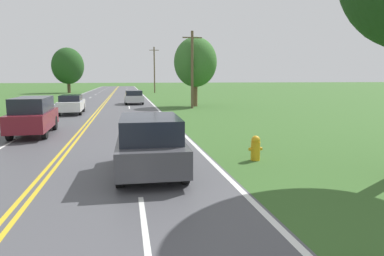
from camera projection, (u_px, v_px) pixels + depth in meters
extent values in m
cube|color=white|center=(144.00, 223.00, 6.74)|extent=(0.12, 3.00, 0.00)
cube|color=white|center=(134.00, 141.00, 15.49)|extent=(0.12, 3.00, 0.00)
cube|color=white|center=(131.00, 118.00, 24.23)|extent=(0.12, 3.00, 0.00)
cube|color=white|center=(129.00, 107.00, 32.97)|extent=(0.12, 3.00, 0.00)
cube|color=white|center=(128.00, 101.00, 41.71)|extent=(0.12, 3.00, 0.00)
cube|color=white|center=(128.00, 97.00, 50.46)|extent=(0.12, 3.00, 0.00)
cube|color=white|center=(128.00, 94.00, 59.20)|extent=(0.12, 3.00, 0.00)
cube|color=white|center=(127.00, 92.00, 67.94)|extent=(0.12, 3.00, 0.00)
cube|color=white|center=(127.00, 90.00, 76.69)|extent=(0.12, 3.00, 0.00)
cube|color=white|center=(127.00, 89.00, 85.43)|extent=(0.12, 3.00, 0.00)
cube|color=white|center=(127.00, 88.00, 94.17)|extent=(0.12, 3.00, 0.00)
cube|color=white|center=(127.00, 87.00, 102.91)|extent=(0.12, 3.00, 0.00)
cube|color=white|center=(5.00, 145.00, 14.48)|extent=(0.12, 3.00, 0.00)
cube|color=white|center=(51.00, 120.00, 23.22)|extent=(0.12, 3.00, 0.00)
cube|color=white|center=(71.00, 108.00, 31.97)|extent=(0.12, 3.00, 0.00)
cube|color=white|center=(83.00, 102.00, 40.71)|extent=(0.12, 3.00, 0.00)
cube|color=white|center=(90.00, 98.00, 49.45)|extent=(0.12, 3.00, 0.00)
cube|color=white|center=(96.00, 95.00, 58.20)|extent=(0.12, 3.00, 0.00)
cube|color=white|center=(100.00, 92.00, 66.94)|extent=(0.12, 3.00, 0.00)
cube|color=white|center=(103.00, 91.00, 75.68)|extent=(0.12, 3.00, 0.00)
cube|color=white|center=(105.00, 89.00, 84.42)|extent=(0.12, 3.00, 0.00)
cube|color=white|center=(107.00, 88.00, 93.17)|extent=(0.12, 3.00, 0.00)
cube|color=white|center=(108.00, 87.00, 101.91)|extent=(0.12, 3.00, 0.00)
cylinder|color=gold|center=(255.00, 151.00, 11.89)|extent=(0.32, 0.32, 0.65)
sphere|color=gold|center=(256.00, 140.00, 11.84)|extent=(0.30, 0.30, 0.30)
cylinder|color=gold|center=(261.00, 149.00, 11.92)|extent=(0.08, 0.11, 0.11)
cylinder|color=gold|center=(250.00, 149.00, 11.85)|extent=(0.08, 0.11, 0.11)
cylinder|color=brown|center=(192.00, 70.00, 31.67)|extent=(0.24, 0.24, 7.09)
cube|color=brown|center=(192.00, 38.00, 31.24)|extent=(1.80, 0.12, 0.10)
cylinder|color=brown|center=(154.00, 70.00, 64.94)|extent=(0.24, 0.24, 8.59)
cube|color=brown|center=(154.00, 50.00, 64.40)|extent=(1.80, 0.12, 0.10)
cylinder|color=brown|center=(195.00, 93.00, 34.33)|extent=(0.43, 0.43, 2.58)
ellipsoid|color=#386B2D|center=(195.00, 62.00, 33.88)|extent=(4.26, 4.26, 4.89)
cylinder|color=brown|center=(69.00, 86.00, 64.66)|extent=(0.59, 0.59, 2.56)
ellipsoid|color=#234C1E|center=(68.00, 66.00, 64.11)|extent=(5.86, 5.86, 6.74)
cylinder|color=black|center=(185.00, 172.00, 9.24)|extent=(0.21, 0.68, 0.68)
cylinder|color=black|center=(120.00, 175.00, 8.95)|extent=(0.21, 0.68, 0.68)
cylinder|color=black|center=(174.00, 152.00, 11.61)|extent=(0.21, 0.68, 0.68)
cylinder|color=black|center=(122.00, 154.00, 11.32)|extent=(0.21, 0.68, 0.68)
cube|color=#47474C|center=(150.00, 151.00, 10.23)|extent=(2.01, 3.95, 0.74)
cube|color=#1E232D|center=(150.00, 128.00, 10.13)|extent=(1.75, 2.77, 0.68)
cylinder|color=black|center=(25.00, 124.00, 18.43)|extent=(0.23, 0.80, 0.79)
cylinder|color=black|center=(55.00, 123.00, 18.78)|extent=(0.23, 0.80, 0.79)
cylinder|color=black|center=(9.00, 132.00, 15.60)|extent=(0.23, 0.80, 0.79)
cylinder|color=black|center=(45.00, 131.00, 15.95)|extent=(0.23, 0.80, 0.79)
cube|color=maroon|center=(33.00, 120.00, 17.14)|extent=(1.92, 4.82, 0.83)
cube|color=#1E232D|center=(32.00, 104.00, 17.03)|extent=(1.65, 3.38, 0.71)
cylinder|color=black|center=(64.00, 108.00, 28.59)|extent=(0.22, 0.72, 0.71)
cylinder|color=black|center=(83.00, 107.00, 28.93)|extent=(0.22, 0.72, 0.71)
cylinder|color=black|center=(59.00, 111.00, 25.78)|extent=(0.22, 0.72, 0.71)
cylinder|color=black|center=(80.00, 111.00, 26.11)|extent=(0.22, 0.72, 0.71)
cube|color=white|center=(72.00, 105.00, 27.31)|extent=(1.90, 4.77, 0.71)
cube|color=#1E232D|center=(71.00, 98.00, 27.04)|extent=(1.62, 2.64, 0.46)
cylinder|color=black|center=(143.00, 102.00, 36.32)|extent=(0.22, 0.66, 0.65)
cylinder|color=black|center=(126.00, 102.00, 35.95)|extent=(0.22, 0.66, 0.65)
cylinder|color=black|center=(141.00, 100.00, 38.54)|extent=(0.22, 0.66, 0.65)
cylinder|color=black|center=(125.00, 101.00, 38.16)|extent=(0.22, 0.66, 0.65)
cube|color=silver|center=(134.00, 98.00, 37.20)|extent=(2.05, 3.76, 0.67)
cube|color=#1E232D|center=(134.00, 93.00, 37.11)|extent=(1.78, 2.64, 0.52)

